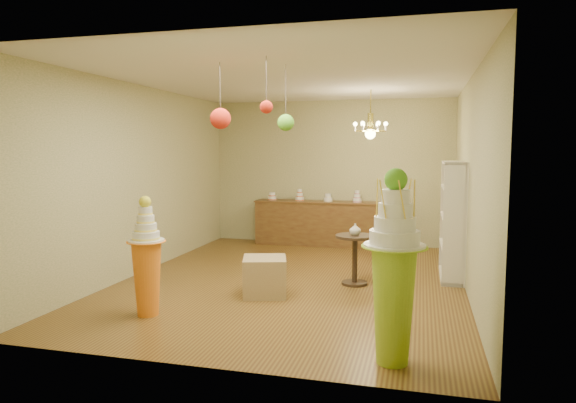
% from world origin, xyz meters
% --- Properties ---
extents(floor, '(6.50, 6.50, 0.00)m').
position_xyz_m(floor, '(0.00, 0.00, 0.00)').
color(floor, brown).
rests_on(floor, ground).
extents(ceiling, '(6.50, 6.50, 0.00)m').
position_xyz_m(ceiling, '(0.00, 0.00, 3.00)').
color(ceiling, silver).
rests_on(ceiling, ground).
extents(wall_back, '(5.00, 0.04, 3.00)m').
position_xyz_m(wall_back, '(0.00, 3.25, 1.50)').
color(wall_back, tan).
rests_on(wall_back, ground).
extents(wall_front, '(5.00, 0.04, 3.00)m').
position_xyz_m(wall_front, '(0.00, -3.25, 1.50)').
color(wall_front, tan).
rests_on(wall_front, ground).
extents(wall_left, '(0.04, 6.50, 3.00)m').
position_xyz_m(wall_left, '(-2.50, 0.00, 1.50)').
color(wall_left, tan).
rests_on(wall_left, ground).
extents(wall_right, '(0.04, 6.50, 3.00)m').
position_xyz_m(wall_right, '(2.50, 0.00, 1.50)').
color(wall_right, tan).
rests_on(wall_right, ground).
extents(pedestal_green, '(0.64, 0.64, 1.81)m').
position_xyz_m(pedestal_green, '(1.63, -2.71, 0.78)').
color(pedestal_green, '#97BF2A').
rests_on(pedestal_green, floor).
extents(pedestal_orange, '(0.53, 0.53, 1.44)m').
position_xyz_m(pedestal_orange, '(-1.28, -2.04, 0.58)').
color(pedestal_orange, orange).
rests_on(pedestal_orange, floor).
extents(burlap_riser, '(0.71, 0.71, 0.52)m').
position_xyz_m(burlap_riser, '(-0.18, -0.88, 0.26)').
color(burlap_riser, '#927A4F').
rests_on(burlap_riser, floor).
extents(sideboard, '(3.04, 0.54, 1.16)m').
position_xyz_m(sideboard, '(0.00, 2.97, 0.48)').
color(sideboard, brown).
rests_on(sideboard, floor).
extents(shelving_unit, '(0.33, 1.20, 1.80)m').
position_xyz_m(shelving_unit, '(2.34, 0.80, 0.90)').
color(shelving_unit, beige).
rests_on(shelving_unit, floor).
extents(round_table, '(0.66, 0.66, 0.74)m').
position_xyz_m(round_table, '(0.94, 0.00, 0.48)').
color(round_table, black).
rests_on(round_table, floor).
extents(vase, '(0.21, 0.21, 0.17)m').
position_xyz_m(vase, '(0.94, 0.00, 0.82)').
color(vase, beige).
rests_on(vase, round_table).
extents(pom_red_left, '(0.25, 0.25, 0.78)m').
position_xyz_m(pom_red_left, '(-0.46, -1.68, 2.34)').
color(pom_red_left, '#3C332B').
rests_on(pom_red_left, ceiling).
extents(pom_green_mid, '(0.20, 0.20, 0.80)m').
position_xyz_m(pom_green_mid, '(0.24, -1.33, 2.31)').
color(pom_green_mid, '#3C332B').
rests_on(pom_green_mid, ceiling).
extents(pom_red_right, '(0.14, 0.14, 0.63)m').
position_xyz_m(pom_red_right, '(0.18, -1.92, 2.45)').
color(pom_red_right, '#3C332B').
rests_on(pom_red_right, ceiling).
extents(chandelier, '(0.66, 0.66, 0.85)m').
position_xyz_m(chandelier, '(0.99, 1.52, 2.30)').
color(chandelier, gold).
rests_on(chandelier, ceiling).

